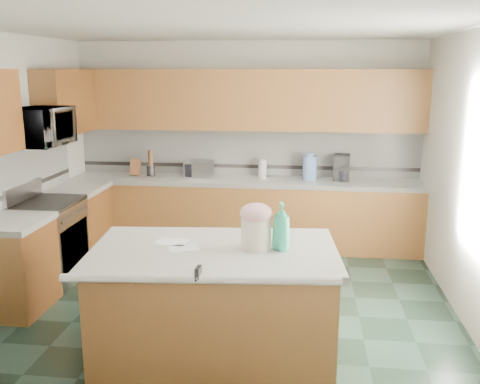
# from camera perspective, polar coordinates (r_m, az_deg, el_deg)

# --- Properties ---
(floor) EXTENTS (4.60, 4.60, 0.00)m
(floor) POSITION_cam_1_polar(r_m,az_deg,el_deg) (5.43, -2.07, -12.39)
(floor) COLOR black
(floor) RESTS_ON ground
(ceiling) EXTENTS (4.60, 4.60, 0.00)m
(ceiling) POSITION_cam_1_polar(r_m,az_deg,el_deg) (4.93, -2.33, 17.32)
(ceiling) COLOR white
(ceiling) RESTS_ON ground
(wall_back) EXTENTS (4.60, 0.04, 2.70)m
(wall_back) POSITION_cam_1_polar(r_m,az_deg,el_deg) (7.28, 0.73, 5.22)
(wall_back) COLOR silver
(wall_back) RESTS_ON ground
(wall_front) EXTENTS (4.60, 0.04, 2.70)m
(wall_front) POSITION_cam_1_polar(r_m,az_deg,el_deg) (2.82, -9.78, -7.34)
(wall_front) COLOR silver
(wall_front) RESTS_ON ground
(wall_right) EXTENTS (0.04, 4.60, 2.70)m
(wall_right) POSITION_cam_1_polar(r_m,az_deg,el_deg) (5.18, 24.07, 0.98)
(wall_right) COLOR silver
(wall_right) RESTS_ON ground
(back_base_cab) EXTENTS (4.60, 0.60, 0.86)m
(back_base_cab) POSITION_cam_1_polar(r_m,az_deg,el_deg) (7.15, 0.42, -2.44)
(back_base_cab) COLOR #361A09
(back_base_cab) RESTS_ON ground
(back_countertop) EXTENTS (4.60, 0.64, 0.06)m
(back_countertop) POSITION_cam_1_polar(r_m,az_deg,el_deg) (7.04, 0.43, 1.17)
(back_countertop) COLOR white
(back_countertop) RESTS_ON back_base_cab
(back_upper_cab) EXTENTS (4.60, 0.33, 0.78)m
(back_upper_cab) POSITION_cam_1_polar(r_m,az_deg,el_deg) (7.04, 0.57, 9.79)
(back_upper_cab) COLOR #361A09
(back_upper_cab) RESTS_ON wall_back
(back_backsplash) EXTENTS (4.60, 0.02, 0.63)m
(back_backsplash) POSITION_cam_1_polar(r_m,az_deg,el_deg) (7.26, 0.70, 4.29)
(back_backsplash) COLOR silver
(back_backsplash) RESTS_ON back_countertop
(back_accent_band) EXTENTS (4.60, 0.01, 0.05)m
(back_accent_band) POSITION_cam_1_polar(r_m,az_deg,el_deg) (7.29, 0.69, 2.77)
(back_accent_band) COLOR black
(back_accent_band) RESTS_ON back_countertop
(left_base_cab_rear) EXTENTS (0.60, 0.82, 0.86)m
(left_base_cab_rear) POSITION_cam_1_polar(r_m,az_deg,el_deg) (7.00, -16.78, -3.33)
(left_base_cab_rear) COLOR #361A09
(left_base_cab_rear) RESTS_ON ground
(left_counter_rear) EXTENTS (0.64, 0.82, 0.06)m
(left_counter_rear) POSITION_cam_1_polar(r_m,az_deg,el_deg) (6.89, -17.03, 0.34)
(left_counter_rear) COLOR white
(left_counter_rear) RESTS_ON left_base_cab_rear
(left_base_cab_front) EXTENTS (0.60, 0.72, 0.86)m
(left_base_cab_front) POSITION_cam_1_polar(r_m,az_deg,el_deg) (5.71, -22.94, -7.49)
(left_base_cab_front) COLOR #361A09
(left_base_cab_front) RESTS_ON ground
(left_counter_front) EXTENTS (0.64, 0.72, 0.06)m
(left_counter_front) POSITION_cam_1_polar(r_m,az_deg,el_deg) (5.57, -23.35, -3.04)
(left_counter_front) COLOR white
(left_counter_front) RESTS_ON left_base_cab_front
(left_backsplash) EXTENTS (0.02, 2.30, 0.63)m
(left_backsplash) POSITION_cam_1_polar(r_m,az_deg,el_deg) (6.31, -22.33, 2.02)
(left_backsplash) COLOR silver
(left_backsplash) RESTS_ON wall_left
(left_accent_band) EXTENTS (0.01, 2.30, 0.05)m
(left_accent_band) POSITION_cam_1_polar(r_m,az_deg,el_deg) (6.34, -22.13, 0.29)
(left_accent_band) COLOR black
(left_accent_band) RESTS_ON wall_left
(left_upper_cab_rear) EXTENTS (0.33, 1.09, 0.78)m
(left_upper_cab_rear) POSITION_cam_1_polar(r_m,az_deg,el_deg) (6.93, -18.18, 9.12)
(left_upper_cab_rear) COLOR #361A09
(left_upper_cab_rear) RESTS_ON wall_left
(range_body) EXTENTS (0.60, 0.76, 0.88)m
(range_body) POSITION_cam_1_polar(r_m,az_deg,el_deg) (6.32, -19.64, -5.19)
(range_body) COLOR #B7B7BC
(range_body) RESTS_ON ground
(range_oven_door) EXTENTS (0.02, 0.68, 0.55)m
(range_oven_door) POSITION_cam_1_polar(r_m,az_deg,el_deg) (6.21, -17.21, -5.72)
(range_oven_door) COLOR black
(range_oven_door) RESTS_ON range_body
(range_cooktop) EXTENTS (0.62, 0.78, 0.04)m
(range_cooktop) POSITION_cam_1_polar(r_m,az_deg,el_deg) (6.20, -19.96, -1.14)
(range_cooktop) COLOR black
(range_cooktop) RESTS_ON range_body
(range_handle) EXTENTS (0.02, 0.66, 0.02)m
(range_handle) POSITION_cam_1_polar(r_m,az_deg,el_deg) (6.09, -17.19, -2.34)
(range_handle) COLOR #B7B7BC
(range_handle) RESTS_ON range_body
(range_backguard) EXTENTS (0.06, 0.76, 0.18)m
(range_backguard) POSITION_cam_1_polar(r_m,az_deg,el_deg) (6.29, -22.16, 0.01)
(range_backguard) COLOR #B7B7BC
(range_backguard) RESTS_ON range_body
(microwave) EXTENTS (0.50, 0.73, 0.41)m
(microwave) POSITION_cam_1_polar(r_m,az_deg,el_deg) (6.06, -20.56, 6.52)
(microwave) COLOR #B7B7BC
(microwave) RESTS_ON wall_left
(island_base) EXTENTS (1.96, 1.23, 0.86)m
(island_base) POSITION_cam_1_polar(r_m,az_deg,el_deg) (4.50, -2.72, -11.96)
(island_base) COLOR #361A09
(island_base) RESTS_ON ground
(island_top) EXTENTS (2.07, 1.34, 0.06)m
(island_top) POSITION_cam_1_polar(r_m,az_deg,el_deg) (4.32, -2.78, -6.41)
(island_top) COLOR white
(island_top) RESTS_ON island_base
(island_bullnose) EXTENTS (1.97, 0.23, 0.06)m
(island_bullnose) POSITION_cam_1_polar(r_m,az_deg,el_deg) (3.79, -4.30, -9.30)
(island_bullnose) COLOR white
(island_bullnose) RESTS_ON island_base
(treat_jar) EXTENTS (0.27, 0.27, 0.25)m
(treat_jar) POSITION_cam_1_polar(r_m,az_deg,el_deg) (4.28, 1.72, -4.41)
(treat_jar) COLOR white
(treat_jar) RESTS_ON island_top
(treat_jar_lid) EXTENTS (0.26, 0.26, 0.16)m
(treat_jar_lid) POSITION_cam_1_polar(r_m,az_deg,el_deg) (4.23, 1.74, -2.28)
(treat_jar_lid) COLOR #EFABB1
(treat_jar_lid) RESTS_ON treat_jar
(treat_jar_knob) EXTENTS (0.09, 0.03, 0.03)m
(treat_jar_knob) POSITION_cam_1_polar(r_m,az_deg,el_deg) (4.22, 1.74, -1.57)
(treat_jar_knob) COLOR tan
(treat_jar_knob) RESTS_ON treat_jar_lid
(treat_jar_knob_end_l) EXTENTS (0.05, 0.05, 0.05)m
(treat_jar_knob_end_l) POSITION_cam_1_polar(r_m,az_deg,el_deg) (4.22, 1.16, -1.56)
(treat_jar_knob_end_l) COLOR tan
(treat_jar_knob_end_l) RESTS_ON treat_jar_lid
(treat_jar_knob_end_r) EXTENTS (0.05, 0.05, 0.05)m
(treat_jar_knob_end_r) POSITION_cam_1_polar(r_m,az_deg,el_deg) (4.21, 2.33, -1.59)
(treat_jar_knob_end_r) COLOR tan
(treat_jar_knob_end_r) RESTS_ON treat_jar_lid
(soap_bottle_island) EXTENTS (0.17, 0.18, 0.38)m
(soap_bottle_island) POSITION_cam_1_polar(r_m,az_deg,el_deg) (4.24, 4.43, -3.67)
(soap_bottle_island) COLOR teal
(soap_bottle_island) RESTS_ON island_top
(paper_sheet_a) EXTENTS (0.29, 0.26, 0.00)m
(paper_sheet_a) POSITION_cam_1_polar(r_m,az_deg,el_deg) (4.33, -6.00, -5.98)
(paper_sheet_a) COLOR white
(paper_sheet_a) RESTS_ON island_top
(paper_sheet_b) EXTENTS (0.29, 0.23, 0.00)m
(paper_sheet_b) POSITION_cam_1_polar(r_m,az_deg,el_deg) (4.50, -7.29, -5.30)
(paper_sheet_b) COLOR white
(paper_sheet_b) RESTS_ON island_top
(clamp_body) EXTENTS (0.03, 0.10, 0.09)m
(clamp_body) POSITION_cam_1_polar(r_m,az_deg,el_deg) (3.79, -4.47, -8.61)
(clamp_body) COLOR black
(clamp_body) RESTS_ON island_top
(clamp_handle) EXTENTS (0.02, 0.07, 0.02)m
(clamp_handle) POSITION_cam_1_polar(r_m,az_deg,el_deg) (3.75, -4.65, -9.22)
(clamp_handle) COLOR black
(clamp_handle) RESTS_ON island_top
(knife_block) EXTENTS (0.13, 0.17, 0.25)m
(knife_block) POSITION_cam_1_polar(r_m,az_deg,el_deg) (7.38, -11.09, 2.59)
(knife_block) COLOR #472814
(knife_block) RESTS_ON back_countertop
(utensil_crock) EXTENTS (0.11, 0.11, 0.14)m
(utensil_crock) POSITION_cam_1_polar(r_m,az_deg,el_deg) (7.35, -9.49, 2.29)
(utensil_crock) COLOR black
(utensil_crock) RESTS_ON back_countertop
(utensil_bundle) EXTENTS (0.07, 0.07, 0.21)m
(utensil_bundle) POSITION_cam_1_polar(r_m,az_deg,el_deg) (7.33, -9.54, 3.62)
(utensil_bundle) COLOR #472814
(utensil_bundle) RESTS_ON utensil_crock
(toaster_oven) EXTENTS (0.37, 0.26, 0.21)m
(toaster_oven) POSITION_cam_1_polar(r_m,az_deg,el_deg) (7.16, -4.41, 2.43)
(toaster_oven) COLOR #B7B7BC
(toaster_oven) RESTS_ON back_countertop
(toaster_oven_door) EXTENTS (0.33, 0.01, 0.17)m
(toaster_oven_door) POSITION_cam_1_polar(r_m,az_deg,el_deg) (7.05, -4.60, 2.26)
(toaster_oven_door) COLOR black
(toaster_oven_door) RESTS_ON toaster_oven
(paper_towel) EXTENTS (0.11, 0.11, 0.25)m
(paper_towel) POSITION_cam_1_polar(r_m,az_deg,el_deg) (7.09, 2.44, 2.52)
(paper_towel) COLOR white
(paper_towel) RESTS_ON back_countertop
(paper_towel_base) EXTENTS (0.17, 0.17, 0.01)m
(paper_towel_base) POSITION_cam_1_polar(r_m,az_deg,el_deg) (7.11, 2.43, 1.58)
(paper_towel_base) COLOR #B7B7BC
(paper_towel_base) RESTS_ON back_countertop
(water_jug) EXTENTS (0.19, 0.19, 0.31)m
(water_jug) POSITION_cam_1_polar(r_m,az_deg,el_deg) (7.02, 7.46, 2.57)
(water_jug) COLOR #6289C7
(water_jug) RESTS_ON back_countertop
(water_jug_neck) EXTENTS (0.09, 0.09, 0.04)m
(water_jug_neck) POSITION_cam_1_polar(r_m,az_deg,el_deg) (6.99, 7.50, 4.00)
(water_jug_neck) COLOR #6289C7
(water_jug_neck) RESTS_ON water_jug
(coffee_maker) EXTENTS (0.22, 0.24, 0.34)m
(coffee_maker) POSITION_cam_1_polar(r_m,az_deg,el_deg) (7.05, 10.80, 2.60)
(coffee_maker) COLOR black
(coffee_maker) RESTS_ON back_countertop
(coffee_carafe) EXTENTS (0.14, 0.14, 0.14)m
(coffee_carafe) POSITION_cam_1_polar(r_m,az_deg,el_deg) (7.02, 10.79, 1.74)
(coffee_carafe) COLOR black
(coffee_carafe) RESTS_ON back_countertop
(soap_bottle_back) EXTENTS (0.15, 0.15, 0.25)m
(soap_bottle_back) POSITION_cam_1_polar(r_m,az_deg,el_deg) (7.03, 10.78, 2.20)
(soap_bottle_back) COLOR white
(soap_bottle_back) RESTS_ON back_countertop
(soap_back_cap) EXTENTS (0.02, 0.02, 0.03)m
(soap_back_cap) POSITION_cam_1_polar(r_m,az_deg,el_deg) (7.01, 10.83, 3.31)
(soap_back_cap) COLOR red
(soap_back_cap) RESTS_ON soap_bottle_back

